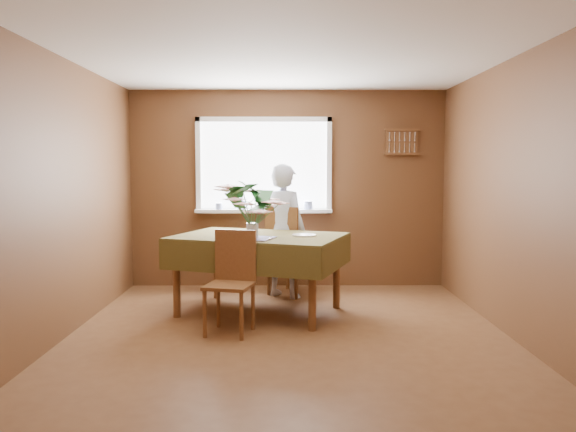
{
  "coord_description": "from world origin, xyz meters",
  "views": [
    {
      "loc": [
        -0.02,
        -4.92,
        1.52
      ],
      "look_at": [
        0.0,
        0.55,
        1.05
      ],
      "focal_mm": 35.0,
      "sensor_mm": 36.0,
      "label": 1
    }
  ],
  "objects_px": {
    "chair_near": "(232,277)",
    "seated_woman": "(284,231)",
    "chair_far": "(287,248)",
    "flower_bouquet": "(252,204)",
    "dining_table": "(259,245)"
  },
  "relations": [
    {
      "from": "flower_bouquet",
      "to": "seated_woman",
      "type": "bearing_deg",
      "value": 72.26
    },
    {
      "from": "chair_far",
      "to": "flower_bouquet",
      "type": "bearing_deg",
      "value": 106.51
    },
    {
      "from": "chair_near",
      "to": "seated_woman",
      "type": "relative_size",
      "value": 0.6
    },
    {
      "from": "chair_near",
      "to": "seated_woman",
      "type": "distance_m",
      "value": 1.51
    },
    {
      "from": "chair_far",
      "to": "flower_bouquet",
      "type": "height_order",
      "value": "flower_bouquet"
    },
    {
      "from": "chair_near",
      "to": "seated_woman",
      "type": "bearing_deg",
      "value": 85.08
    },
    {
      "from": "dining_table",
      "to": "chair_near",
      "type": "relative_size",
      "value": 2.1
    },
    {
      "from": "seated_woman",
      "to": "flower_bouquet",
      "type": "relative_size",
      "value": 2.56
    },
    {
      "from": "chair_near",
      "to": "flower_bouquet",
      "type": "distance_m",
      "value": 0.8
    },
    {
      "from": "chair_near",
      "to": "seated_woman",
      "type": "xyz_separation_m",
      "value": [
        0.48,
        1.41,
        0.27
      ]
    },
    {
      "from": "chair_near",
      "to": "dining_table",
      "type": "bearing_deg",
      "value": 86.01
    },
    {
      "from": "chair_far",
      "to": "seated_woman",
      "type": "xyz_separation_m",
      "value": [
        -0.04,
        -0.06,
        0.21
      ]
    },
    {
      "from": "chair_far",
      "to": "chair_near",
      "type": "relative_size",
      "value": 1.14
    },
    {
      "from": "dining_table",
      "to": "flower_bouquet",
      "type": "height_order",
      "value": "flower_bouquet"
    },
    {
      "from": "dining_table",
      "to": "chair_far",
      "type": "bearing_deg",
      "value": 88.94
    }
  ]
}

